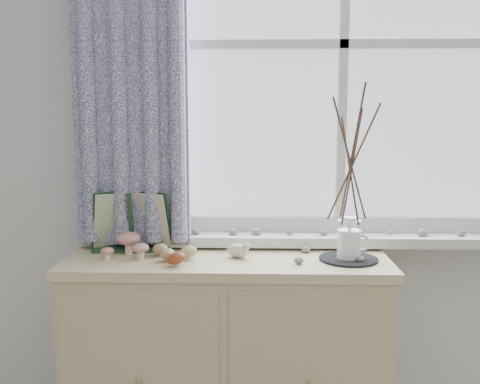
{
  "coord_description": "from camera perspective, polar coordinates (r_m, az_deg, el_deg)",
  "views": [
    {
      "loc": [
        -0.04,
        -0.19,
        1.37
      ],
      "look_at": [
        -0.1,
        1.7,
        1.1
      ],
      "focal_mm": 40.0,
      "sensor_mm": 36.0,
      "label": 1
    }
  ],
  "objects": [
    {
      "name": "twig_pitcher",
      "position": [
        1.94,
        11.8,
        3.44
      ],
      "size": [
        0.29,
        0.29,
        0.64
      ],
      "rotation": [
        0.0,
        0.0,
        -0.36
      ],
      "color": "white",
      "rests_on": "crocheted_doily"
    },
    {
      "name": "crocheted_doily",
      "position": [
        2.0,
        11.5,
        -7.01
      ],
      "size": [
        0.21,
        0.21,
        0.01
      ],
      "primitive_type": "cylinder",
      "color": "black",
      "rests_on": "sideboard"
    },
    {
      "name": "botanical_book",
      "position": [
        2.09,
        -11.66,
        -3.08
      ],
      "size": [
        0.35,
        0.16,
        0.24
      ],
      "primitive_type": null,
      "rotation": [
        0.0,
        0.0,
        0.08
      ],
      "color": "#1C3A25",
      "rests_on": "sideboard"
    },
    {
      "name": "songbird_figurine",
      "position": [
        1.99,
        -0.24,
        -6.19
      ],
      "size": [
        0.12,
        0.09,
        0.06
      ],
      "primitive_type": null,
      "rotation": [
        0.0,
        0.0,
        -0.41
      ],
      "color": "silver",
      "rests_on": "sideboard"
    },
    {
      "name": "sideboard_pebbles",
      "position": [
        1.99,
        8.66,
        -6.81
      ],
      "size": [
        0.25,
        0.19,
        0.02
      ],
      "color": "gray",
      "rests_on": "sideboard"
    },
    {
      "name": "toadstool_cluster",
      "position": [
        2.05,
        -11.77,
        -5.33
      ],
      "size": [
        0.18,
        0.15,
        0.09
      ],
      "color": "white",
      "rests_on": "sideboard"
    },
    {
      "name": "wooden_eggs",
      "position": [
        1.96,
        -7.19,
        -6.5
      ],
      "size": [
        0.16,
        0.17,
        0.07
      ],
      "color": "tan",
      "rests_on": "sideboard"
    },
    {
      "name": "sideboard",
      "position": [
        2.16,
        -1.36,
        -17.83
      ],
      "size": [
        1.2,
        0.45,
        0.85
      ],
      "color": "beige",
      "rests_on": "ground"
    }
  ]
}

